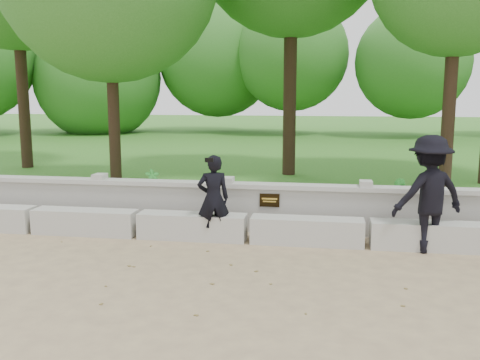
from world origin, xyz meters
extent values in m
plane|color=tan|center=(0.00, 0.00, 0.00)|extent=(80.00, 80.00, 0.00)
cube|color=#246A21|center=(0.00, 14.00, 0.12)|extent=(40.00, 22.00, 0.25)
cube|color=#B1AFA8|center=(-3.00, 1.90, 0.23)|extent=(1.90, 0.45, 0.45)
cube|color=#B1AFA8|center=(-1.00, 1.90, 0.23)|extent=(1.90, 0.45, 0.45)
cube|color=#B1AFA8|center=(1.00, 1.90, 0.23)|extent=(1.90, 0.45, 0.45)
cube|color=#B1AFA8|center=(3.00, 1.90, 0.23)|extent=(1.90, 0.45, 0.45)
cube|color=#A7A59D|center=(0.00, 2.60, 0.41)|extent=(12.50, 0.25, 0.82)
cube|color=#B1AFA8|center=(0.00, 2.60, 0.86)|extent=(12.50, 0.35, 0.08)
cube|color=black|center=(0.30, 2.46, 0.62)|extent=(0.36, 0.02, 0.24)
imported|color=black|center=(-0.60, 1.80, 0.75)|extent=(0.64, 0.53, 1.51)
cube|color=black|center=(-0.60, 1.50, 1.46)|extent=(0.14, 0.07, 0.07)
imported|color=black|center=(2.93, 1.80, 0.94)|extent=(1.40, 1.13, 1.89)
cylinder|color=#382619|center=(-7.84, 8.15, 2.75)|extent=(0.34, 0.34, 5.00)
cylinder|color=#382619|center=(-3.68, 5.06, 2.26)|extent=(0.27, 0.27, 4.02)
cylinder|color=#382619|center=(0.25, 8.04, 2.91)|extent=(0.36, 0.36, 5.33)
cylinder|color=#382619|center=(3.88, 5.26, 2.31)|extent=(0.28, 0.28, 4.13)
imported|color=#2E872F|center=(-2.48, 4.19, 0.57)|extent=(0.40, 0.39, 0.63)
imported|color=#2E872F|center=(2.69, 3.76, 0.56)|extent=(0.32, 0.38, 0.62)
imported|color=#2E872F|center=(2.23, 3.34, 0.52)|extent=(0.61, 0.57, 0.53)
camera|label=1|loc=(1.30, -6.96, 2.55)|focal=40.00mm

